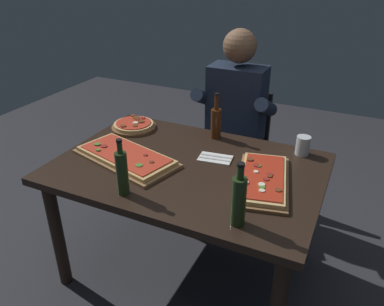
# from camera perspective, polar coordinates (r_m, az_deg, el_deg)

# --- Properties ---
(ground_plane) EXTENTS (6.40, 6.40, 0.00)m
(ground_plane) POSITION_cam_1_polar(r_m,az_deg,el_deg) (2.47, -0.52, -17.01)
(ground_plane) COLOR #2D2D33
(dining_table) EXTENTS (1.40, 0.96, 0.74)m
(dining_table) POSITION_cam_1_polar(r_m,az_deg,el_deg) (2.07, -0.59, -4.15)
(dining_table) COLOR black
(dining_table) RESTS_ON ground_plane
(pizza_rectangular_front) EXTENTS (0.65, 0.43, 0.05)m
(pizza_rectangular_front) POSITION_cam_1_polar(r_m,az_deg,el_deg) (2.10, -9.95, -0.52)
(pizza_rectangular_front) COLOR olive
(pizza_rectangular_front) RESTS_ON dining_table
(pizza_rectangular_left) EXTENTS (0.35, 0.55, 0.05)m
(pizza_rectangular_left) POSITION_cam_1_polar(r_m,az_deg,el_deg) (1.89, 10.60, -3.90)
(pizza_rectangular_left) COLOR brown
(pizza_rectangular_left) RESTS_ON dining_table
(pizza_round_far) EXTENTS (0.28, 0.28, 0.05)m
(pizza_round_far) POSITION_cam_1_polar(r_m,az_deg,el_deg) (2.48, -8.76, 4.12)
(pizza_round_far) COLOR brown
(pizza_round_far) RESTS_ON dining_table
(wine_bottle_dark) EXTENTS (0.06, 0.06, 0.28)m
(wine_bottle_dark) POSITION_cam_1_polar(r_m,az_deg,el_deg) (2.30, 3.72, 4.67)
(wine_bottle_dark) COLOR #47230F
(wine_bottle_dark) RESTS_ON dining_table
(oil_bottle_amber) EXTENTS (0.06, 0.06, 0.29)m
(oil_bottle_amber) POSITION_cam_1_polar(r_m,az_deg,el_deg) (1.55, 7.02, -6.97)
(oil_bottle_amber) COLOR #233819
(oil_bottle_amber) RESTS_ON dining_table
(vinegar_bottle_green) EXTENTS (0.06, 0.06, 0.28)m
(vinegar_bottle_green) POSITION_cam_1_polar(r_m,az_deg,el_deg) (1.76, -10.48, -2.84)
(vinegar_bottle_green) COLOR #233819
(vinegar_bottle_green) RESTS_ON dining_table
(tumbler_near_camera) EXTENTS (0.08, 0.08, 0.11)m
(tumbler_near_camera) POSITION_cam_1_polar(r_m,az_deg,el_deg) (2.20, 16.31, 0.93)
(tumbler_near_camera) COLOR silver
(tumbler_near_camera) RESTS_ON dining_table
(napkin_cutlery_set) EXTENTS (0.19, 0.13, 0.01)m
(napkin_cutlery_set) POSITION_cam_1_polar(r_m,az_deg,el_deg) (2.08, 3.52, -0.81)
(napkin_cutlery_set) COLOR white
(napkin_cutlery_set) RESTS_ON dining_table
(diner_chair) EXTENTS (0.44, 0.44, 0.87)m
(diner_chair) POSITION_cam_1_polar(r_m,az_deg,el_deg) (2.85, 6.85, 1.35)
(diner_chair) COLOR black
(diner_chair) RESTS_ON ground_plane
(seated_diner) EXTENTS (0.53, 0.41, 1.33)m
(seated_diner) POSITION_cam_1_polar(r_m,az_deg,el_deg) (2.64, 6.30, 5.31)
(seated_diner) COLOR #23232D
(seated_diner) RESTS_ON ground_plane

